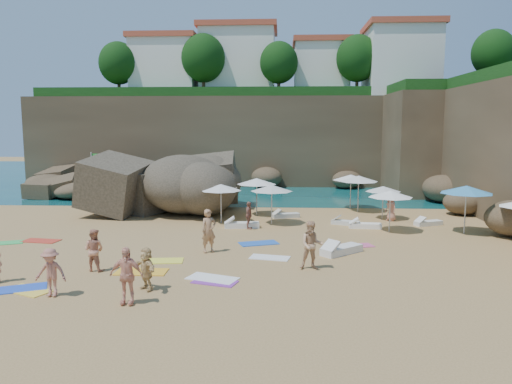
{
  "coord_description": "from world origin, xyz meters",
  "views": [
    {
      "loc": [
        3.37,
        -22.97,
        5.54
      ],
      "look_at": [
        2.0,
        3.0,
        2.0
      ],
      "focal_mm": 35.0,
      "sensor_mm": 36.0,
      "label": 1
    }
  ],
  "objects_px": {
    "person_stand_5": "(173,192)",
    "person_stand_2": "(176,198)",
    "rock_outcrop": "(146,210)",
    "person_stand_4": "(391,208)",
    "person_stand_1": "(94,250)",
    "lounger_0": "(242,225)",
    "parasol_0": "(221,187)",
    "flag_pole": "(94,174)",
    "parasol_2": "(359,179)",
    "parasol_1": "(257,181)",
    "person_stand_3": "(249,215)"
  },
  "relations": [
    {
      "from": "person_stand_5",
      "to": "person_stand_2",
      "type": "bearing_deg",
      "value": -86.94
    },
    {
      "from": "rock_outcrop",
      "to": "person_stand_4",
      "type": "distance_m",
      "value": 15.51
    },
    {
      "from": "person_stand_1",
      "to": "person_stand_4",
      "type": "bearing_deg",
      "value": -131.05
    },
    {
      "from": "lounger_0",
      "to": "parasol_0",
      "type": "bearing_deg",
      "value": 127.78
    },
    {
      "from": "rock_outcrop",
      "to": "person_stand_1",
      "type": "xyz_separation_m",
      "value": [
        1.8,
        -13.64,
        0.81
      ]
    },
    {
      "from": "flag_pole",
      "to": "parasol_2",
      "type": "height_order",
      "value": "flag_pole"
    },
    {
      "from": "parasol_1",
      "to": "person_stand_3",
      "type": "height_order",
      "value": "parasol_1"
    },
    {
      "from": "parasol_1",
      "to": "person_stand_4",
      "type": "height_order",
      "value": "parasol_1"
    },
    {
      "from": "parasol_0",
      "to": "person_stand_1",
      "type": "relative_size",
      "value": 1.43
    },
    {
      "from": "person_stand_5",
      "to": "person_stand_3",
      "type": "bearing_deg",
      "value": -67.36
    },
    {
      "from": "person_stand_1",
      "to": "person_stand_4",
      "type": "xyz_separation_m",
      "value": [
        13.4,
        10.64,
        -0.05
      ]
    },
    {
      "from": "lounger_0",
      "to": "person_stand_2",
      "type": "relative_size",
      "value": 1.07
    },
    {
      "from": "parasol_1",
      "to": "person_stand_1",
      "type": "bearing_deg",
      "value": -114.77
    },
    {
      "from": "parasol_0",
      "to": "person_stand_5",
      "type": "bearing_deg",
      "value": 125.46
    },
    {
      "from": "parasol_0",
      "to": "person_stand_3",
      "type": "bearing_deg",
      "value": -43.65
    },
    {
      "from": "parasol_2",
      "to": "parasol_1",
      "type": "bearing_deg",
      "value": -165.93
    },
    {
      "from": "parasol_0",
      "to": "person_stand_5",
      "type": "distance_m",
      "value": 6.94
    },
    {
      "from": "person_stand_5",
      "to": "parasol_1",
      "type": "bearing_deg",
      "value": -43.24
    },
    {
      "from": "person_stand_1",
      "to": "person_stand_5",
      "type": "bearing_deg",
      "value": -78.37
    },
    {
      "from": "flag_pole",
      "to": "person_stand_2",
      "type": "xyz_separation_m",
      "value": [
        5.28,
        0.12,
        -1.53
      ]
    },
    {
      "from": "parasol_1",
      "to": "person_stand_2",
      "type": "xyz_separation_m",
      "value": [
        -5.22,
        1.18,
        -1.22
      ]
    },
    {
      "from": "parasol_2",
      "to": "person_stand_2",
      "type": "distance_m",
      "value": 11.7
    },
    {
      "from": "parasol_0",
      "to": "person_stand_4",
      "type": "distance_m",
      "value": 9.87
    },
    {
      "from": "parasol_2",
      "to": "person_stand_4",
      "type": "bearing_deg",
      "value": -64.45
    },
    {
      "from": "person_stand_5",
      "to": "flag_pole",
      "type": "bearing_deg",
      "value": -172.09
    },
    {
      "from": "parasol_1",
      "to": "person_stand_1",
      "type": "height_order",
      "value": "parasol_1"
    },
    {
      "from": "parasol_0",
      "to": "person_stand_5",
      "type": "xyz_separation_m",
      "value": [
        -3.98,
        5.59,
        -1.08
      ]
    },
    {
      "from": "parasol_2",
      "to": "person_stand_3",
      "type": "relative_size",
      "value": 1.66
    },
    {
      "from": "person_stand_2",
      "to": "person_stand_4",
      "type": "relative_size",
      "value": 1.14
    },
    {
      "from": "person_stand_3",
      "to": "parasol_0",
      "type": "bearing_deg",
      "value": 53.06
    },
    {
      "from": "person_stand_4",
      "to": "flag_pole",
      "type": "bearing_deg",
      "value": -126.15
    },
    {
      "from": "parasol_0",
      "to": "parasol_2",
      "type": "bearing_deg",
      "value": 26.42
    },
    {
      "from": "parasol_0",
      "to": "person_stand_4",
      "type": "height_order",
      "value": "parasol_0"
    },
    {
      "from": "parasol_1",
      "to": "person_stand_3",
      "type": "distance_m",
      "value": 4.33
    },
    {
      "from": "person_stand_1",
      "to": "parasol_0",
      "type": "bearing_deg",
      "value": -100.59
    },
    {
      "from": "person_stand_2",
      "to": "person_stand_5",
      "type": "relative_size",
      "value": 0.93
    },
    {
      "from": "flag_pole",
      "to": "parasol_0",
      "type": "bearing_deg",
      "value": -22.51
    },
    {
      "from": "person_stand_2",
      "to": "parasol_0",
      "type": "bearing_deg",
      "value": -179.47
    },
    {
      "from": "parasol_0",
      "to": "person_stand_3",
      "type": "height_order",
      "value": "parasol_0"
    },
    {
      "from": "flag_pole",
      "to": "parasol_0",
      "type": "xyz_separation_m",
      "value": [
        8.62,
        -3.57,
        -0.39
      ]
    },
    {
      "from": "person_stand_4",
      "to": "person_stand_5",
      "type": "relative_size",
      "value": 0.82
    },
    {
      "from": "rock_outcrop",
      "to": "person_stand_5",
      "type": "relative_size",
      "value": 4.65
    },
    {
      "from": "lounger_0",
      "to": "person_stand_5",
      "type": "xyz_separation_m",
      "value": [
        -5.25,
        6.87,
        0.8
      ]
    },
    {
      "from": "rock_outcrop",
      "to": "person_stand_5",
      "type": "xyz_separation_m",
      "value": [
        1.5,
        1.48,
        0.94
      ]
    },
    {
      "from": "person_stand_2",
      "to": "person_stand_5",
      "type": "xyz_separation_m",
      "value": [
        -0.64,
        1.9,
        0.07
      ]
    },
    {
      "from": "person_stand_1",
      "to": "person_stand_3",
      "type": "bearing_deg",
      "value": -113.48
    },
    {
      "from": "flag_pole",
      "to": "person_stand_3",
      "type": "relative_size",
      "value": 2.56
    },
    {
      "from": "person_stand_1",
      "to": "person_stand_5",
      "type": "relative_size",
      "value": 0.86
    },
    {
      "from": "parasol_1",
      "to": "person_stand_5",
      "type": "distance_m",
      "value": 6.72
    },
    {
      "from": "parasol_1",
      "to": "parasol_0",
      "type": "bearing_deg",
      "value": -126.87
    }
  ]
}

